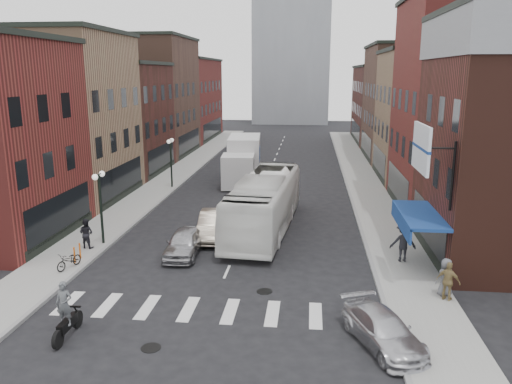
% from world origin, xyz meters
% --- Properties ---
extents(ground, '(160.00, 160.00, 0.00)m').
position_xyz_m(ground, '(0.00, 0.00, 0.00)').
color(ground, black).
rests_on(ground, ground).
extents(sidewalk_left, '(3.00, 74.00, 0.15)m').
position_xyz_m(sidewalk_left, '(-8.50, 22.00, 0.07)').
color(sidewalk_left, gray).
rests_on(sidewalk_left, ground).
extents(sidewalk_right, '(3.00, 74.00, 0.15)m').
position_xyz_m(sidewalk_right, '(8.50, 22.00, 0.07)').
color(sidewalk_right, gray).
rests_on(sidewalk_right, ground).
extents(curb_left, '(0.20, 74.00, 0.16)m').
position_xyz_m(curb_left, '(-7.00, 22.00, 0.00)').
color(curb_left, gray).
rests_on(curb_left, ground).
extents(curb_right, '(0.20, 74.00, 0.16)m').
position_xyz_m(curb_right, '(7.00, 22.00, 0.00)').
color(curb_right, gray).
rests_on(curb_right, ground).
extents(crosswalk_stripes, '(12.00, 2.20, 0.01)m').
position_xyz_m(crosswalk_stripes, '(0.00, -3.00, 0.00)').
color(crosswalk_stripes, silver).
rests_on(crosswalk_stripes, ground).
extents(bldg_left_mid_a, '(10.30, 10.20, 12.30)m').
position_xyz_m(bldg_left_mid_a, '(-14.99, 14.00, 6.15)').
color(bldg_left_mid_a, '#9C7456').
rests_on(bldg_left_mid_a, ground).
extents(bldg_left_mid_b, '(10.30, 10.20, 10.30)m').
position_xyz_m(bldg_left_mid_b, '(-14.99, 24.00, 5.15)').
color(bldg_left_mid_b, '#3F1E16').
rests_on(bldg_left_mid_b, ground).
extents(bldg_left_far_a, '(10.30, 12.20, 13.30)m').
position_xyz_m(bldg_left_far_a, '(-14.99, 35.00, 6.65)').
color(bldg_left_far_a, brown).
rests_on(bldg_left_far_a, ground).
extents(bldg_left_far_b, '(10.30, 16.20, 11.30)m').
position_xyz_m(bldg_left_far_b, '(-14.99, 49.00, 5.65)').
color(bldg_left_far_b, maroon).
rests_on(bldg_left_far_b, ground).
extents(bldg_right_mid_a, '(10.30, 10.20, 14.30)m').
position_xyz_m(bldg_right_mid_a, '(15.00, 14.00, 7.15)').
color(bldg_right_mid_a, maroon).
rests_on(bldg_right_mid_a, ground).
extents(bldg_right_mid_b, '(10.30, 10.20, 11.30)m').
position_xyz_m(bldg_right_mid_b, '(14.99, 24.00, 5.65)').
color(bldg_right_mid_b, '#9C7456').
rests_on(bldg_right_mid_b, ground).
extents(bldg_right_far_a, '(10.30, 12.20, 12.30)m').
position_xyz_m(bldg_right_far_a, '(14.99, 35.00, 6.15)').
color(bldg_right_far_a, brown).
rests_on(bldg_right_far_a, ground).
extents(bldg_right_far_b, '(10.30, 16.20, 10.30)m').
position_xyz_m(bldg_right_far_b, '(14.99, 49.00, 5.15)').
color(bldg_right_far_b, '#3F1E16').
rests_on(bldg_right_far_b, ground).
extents(awning_blue, '(1.80, 5.00, 0.78)m').
position_xyz_m(awning_blue, '(8.93, 2.50, 2.63)').
color(awning_blue, navy).
rests_on(awning_blue, ground).
extents(billboard_sign, '(1.52, 3.00, 3.70)m').
position_xyz_m(billboard_sign, '(8.59, 0.50, 6.13)').
color(billboard_sign, black).
rests_on(billboard_sign, ground).
extents(streetlamp_near, '(0.32, 1.22, 4.11)m').
position_xyz_m(streetlamp_near, '(-7.40, 4.00, 2.91)').
color(streetlamp_near, black).
rests_on(streetlamp_near, ground).
extents(streetlamp_far, '(0.32, 1.22, 4.11)m').
position_xyz_m(streetlamp_far, '(-7.40, 18.00, 2.91)').
color(streetlamp_far, black).
rests_on(streetlamp_far, ground).
extents(bike_rack, '(0.08, 0.68, 0.80)m').
position_xyz_m(bike_rack, '(-7.60, 1.30, 0.55)').
color(bike_rack, '#D8590C').
rests_on(bike_rack, sidewalk_left).
extents(box_truck, '(3.13, 8.95, 3.82)m').
position_xyz_m(box_truck, '(-1.98, 21.51, 1.89)').
color(box_truck, silver).
rests_on(box_truck, ground).
extents(motorcycle_rider, '(0.60, 2.13, 2.17)m').
position_xyz_m(motorcycle_rider, '(-4.68, -5.68, 1.02)').
color(motorcycle_rider, black).
rests_on(motorcycle_rider, ground).
extents(transit_bus, '(3.87, 12.32, 3.38)m').
position_xyz_m(transit_bus, '(1.20, 7.76, 1.69)').
color(transit_bus, white).
rests_on(transit_bus, ground).
extents(sedan_left_near, '(1.66, 4.04, 1.37)m').
position_xyz_m(sedan_left_near, '(-2.57, 3.00, 0.69)').
color(sedan_left_near, '#A3A3A8').
rests_on(sedan_left_near, ground).
extents(sedan_left_far, '(1.91, 4.76, 1.54)m').
position_xyz_m(sedan_left_far, '(-1.55, 6.00, 0.77)').
color(sedan_left_far, '#AEA08D').
rests_on(sedan_left_far, ground).
extents(curb_car, '(3.09, 4.38, 1.18)m').
position_xyz_m(curb_car, '(6.50, -4.95, 0.59)').
color(curb_car, silver).
rests_on(curb_car, ground).
extents(parked_bicycle, '(0.97, 1.62, 0.80)m').
position_xyz_m(parked_bicycle, '(-7.52, 0.27, 0.55)').
color(parked_bicycle, black).
rests_on(parked_bicycle, sidewalk_left).
extents(ped_left_solo, '(0.85, 0.58, 1.61)m').
position_xyz_m(ped_left_solo, '(-7.95, 3.16, 0.95)').
color(ped_left_solo, black).
rests_on(ped_left_solo, sidewalk_left).
extents(ped_right_a, '(1.27, 0.64, 1.97)m').
position_xyz_m(ped_right_a, '(8.52, 2.99, 1.13)').
color(ped_right_a, black).
rests_on(ped_right_a, sidewalk_right).
extents(ped_right_b, '(1.07, 0.93, 1.65)m').
position_xyz_m(ped_right_b, '(9.60, -1.31, 0.97)').
color(ped_right_b, olive).
rests_on(ped_right_b, sidewalk_right).
extents(ped_right_c, '(0.92, 0.75, 1.62)m').
position_xyz_m(ped_right_c, '(9.60, -0.86, 0.96)').
color(ped_right_c, '#5B5C63').
rests_on(ped_right_c, sidewalk_right).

